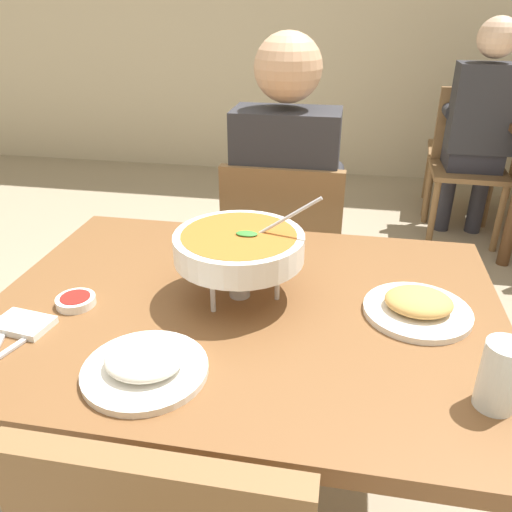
{
  "coord_description": "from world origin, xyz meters",
  "views": [
    {
      "loc": [
        0.21,
        -1.0,
        1.4
      ],
      "look_at": [
        0.0,
        0.15,
        0.81
      ],
      "focal_mm": 36.08,
      "sensor_mm": 36.0,
      "label": 1
    }
  ],
  "objects_px": {
    "sauce_dish": "(76,301)",
    "dining_table_main": "(245,344)",
    "appetizer_plate": "(418,306)",
    "patron_bg_left": "(480,120)",
    "curry_bowl": "(239,247)",
    "chair_diner_main": "(283,260)",
    "diner_main": "(286,198)",
    "rice_plate": "(145,365)",
    "drink_glass": "(499,379)",
    "chair_bg_corner": "(478,141)",
    "chair_bg_left": "(468,155)"
  },
  "relations": [
    {
      "from": "diner_main",
      "to": "appetizer_plate",
      "type": "height_order",
      "value": "diner_main"
    },
    {
      "from": "sauce_dish",
      "to": "drink_glass",
      "type": "bearing_deg",
      "value": -11.05
    },
    {
      "from": "rice_plate",
      "to": "appetizer_plate",
      "type": "height_order",
      "value": "same"
    },
    {
      "from": "rice_plate",
      "to": "patron_bg_left",
      "type": "xyz_separation_m",
      "value": [
        1.1,
        2.54,
        -0.04
      ]
    },
    {
      "from": "diner_main",
      "to": "patron_bg_left",
      "type": "distance_m",
      "value": 1.79
    },
    {
      "from": "chair_diner_main",
      "to": "chair_bg_left",
      "type": "bearing_deg",
      "value": 59.65
    },
    {
      "from": "drink_glass",
      "to": "chair_bg_corner",
      "type": "xyz_separation_m",
      "value": [
        0.58,
        2.97,
        -0.31
      ]
    },
    {
      "from": "chair_bg_left",
      "to": "chair_bg_corner",
      "type": "xyz_separation_m",
      "value": [
        0.13,
        0.38,
        0.0
      ]
    },
    {
      "from": "rice_plate",
      "to": "chair_bg_corner",
      "type": "height_order",
      "value": "chair_bg_corner"
    },
    {
      "from": "chair_bg_left",
      "to": "appetizer_plate",
      "type": "bearing_deg",
      "value": -103.56
    },
    {
      "from": "sauce_dish",
      "to": "chair_bg_corner",
      "type": "relative_size",
      "value": 0.1
    },
    {
      "from": "curry_bowl",
      "to": "sauce_dish",
      "type": "distance_m",
      "value": 0.4
    },
    {
      "from": "rice_plate",
      "to": "drink_glass",
      "type": "height_order",
      "value": "drink_glass"
    },
    {
      "from": "rice_plate",
      "to": "appetizer_plate",
      "type": "bearing_deg",
      "value": 29.99
    },
    {
      "from": "curry_bowl",
      "to": "chair_bg_corner",
      "type": "distance_m",
      "value": 2.93
    },
    {
      "from": "drink_glass",
      "to": "curry_bowl",
      "type": "bearing_deg",
      "value": 151.23
    },
    {
      "from": "curry_bowl",
      "to": "chair_bg_left",
      "type": "distance_m",
      "value": 2.54
    },
    {
      "from": "patron_bg_left",
      "to": "curry_bowl",
      "type": "bearing_deg",
      "value": -113.74
    },
    {
      "from": "dining_table_main",
      "to": "curry_bowl",
      "type": "relative_size",
      "value": 3.56
    },
    {
      "from": "diner_main",
      "to": "sauce_dish",
      "type": "distance_m",
      "value": 0.92
    },
    {
      "from": "appetizer_plate",
      "to": "drink_glass",
      "type": "xyz_separation_m",
      "value": [
        0.1,
        -0.27,
        0.04
      ]
    },
    {
      "from": "sauce_dish",
      "to": "patron_bg_left",
      "type": "distance_m",
      "value": 2.7
    },
    {
      "from": "dining_table_main",
      "to": "drink_glass",
      "type": "distance_m",
      "value": 0.58
    },
    {
      "from": "patron_bg_left",
      "to": "rice_plate",
      "type": "bearing_deg",
      "value": -113.37
    },
    {
      "from": "curry_bowl",
      "to": "chair_diner_main",
      "type": "bearing_deg",
      "value": 88.48
    },
    {
      "from": "diner_main",
      "to": "patron_bg_left",
      "type": "relative_size",
      "value": 1.0
    },
    {
      "from": "dining_table_main",
      "to": "chair_diner_main",
      "type": "xyz_separation_m",
      "value": [
        -0.0,
        0.72,
        -0.13
      ]
    },
    {
      "from": "appetizer_plate",
      "to": "chair_bg_corner",
      "type": "height_order",
      "value": "chair_bg_corner"
    },
    {
      "from": "curry_bowl",
      "to": "appetizer_plate",
      "type": "xyz_separation_m",
      "value": [
        0.41,
        -0.01,
        -0.11
      ]
    },
    {
      "from": "curry_bowl",
      "to": "chair_bg_corner",
      "type": "height_order",
      "value": "curry_bowl"
    },
    {
      "from": "dining_table_main",
      "to": "curry_bowl",
      "type": "xyz_separation_m",
      "value": [
        -0.02,
        0.04,
        0.25
      ]
    },
    {
      "from": "chair_diner_main",
      "to": "sauce_dish",
      "type": "xyz_separation_m",
      "value": [
        -0.38,
        -0.8,
        0.26
      ]
    },
    {
      "from": "appetizer_plate",
      "to": "sauce_dish",
      "type": "height_order",
      "value": "appetizer_plate"
    },
    {
      "from": "chair_diner_main",
      "to": "curry_bowl",
      "type": "distance_m",
      "value": 0.79
    },
    {
      "from": "sauce_dish",
      "to": "dining_table_main",
      "type": "bearing_deg",
      "value": 11.09
    },
    {
      "from": "chair_bg_corner",
      "to": "patron_bg_left",
      "type": "relative_size",
      "value": 0.69
    },
    {
      "from": "sauce_dish",
      "to": "appetizer_plate",
      "type": "bearing_deg",
      "value": 7.56
    },
    {
      "from": "patron_bg_left",
      "to": "sauce_dish",
      "type": "bearing_deg",
      "value": -119.92
    },
    {
      "from": "sauce_dish",
      "to": "chair_bg_left",
      "type": "bearing_deg",
      "value": 61.14
    },
    {
      "from": "chair_diner_main",
      "to": "rice_plate",
      "type": "distance_m",
      "value": 1.04
    },
    {
      "from": "drink_glass",
      "to": "chair_bg_corner",
      "type": "height_order",
      "value": "chair_bg_corner"
    },
    {
      "from": "sauce_dish",
      "to": "chair_bg_corner",
      "type": "xyz_separation_m",
      "value": [
        1.46,
        2.8,
        -0.26
      ]
    },
    {
      "from": "chair_bg_left",
      "to": "drink_glass",
      "type": "bearing_deg",
      "value": -99.96
    },
    {
      "from": "diner_main",
      "to": "appetizer_plate",
      "type": "bearing_deg",
      "value": -61.71
    },
    {
      "from": "rice_plate",
      "to": "sauce_dish",
      "type": "xyz_separation_m",
      "value": [
        -0.25,
        0.2,
        -0.01
      ]
    },
    {
      "from": "appetizer_plate",
      "to": "sauce_dish",
      "type": "relative_size",
      "value": 2.67
    },
    {
      "from": "rice_plate",
      "to": "chair_bg_corner",
      "type": "xyz_separation_m",
      "value": [
        1.21,
        3.0,
        -0.27
      ]
    },
    {
      "from": "curry_bowl",
      "to": "patron_bg_left",
      "type": "bearing_deg",
      "value": 66.26
    },
    {
      "from": "drink_glass",
      "to": "chair_bg_left",
      "type": "xyz_separation_m",
      "value": [
        0.46,
        2.59,
        -0.31
      ]
    },
    {
      "from": "diner_main",
      "to": "chair_bg_left",
      "type": "distance_m",
      "value": 1.87
    }
  ]
}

